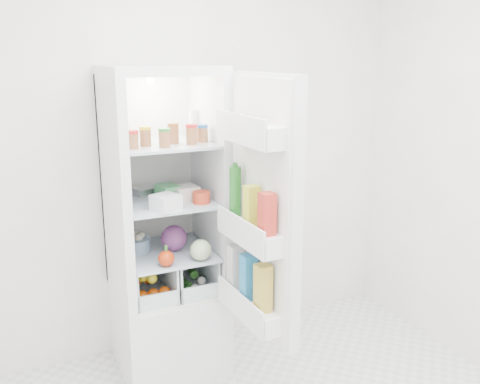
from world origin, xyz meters
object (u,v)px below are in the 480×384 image
refrigerator (164,261)px  red_cabbage (174,238)px  fridge_door (260,214)px  mushroom_bowl (135,245)px

refrigerator → red_cabbage: (0.04, -0.06, 0.16)m
red_cabbage → fridge_door: (0.27, -0.57, 0.27)m
refrigerator → red_cabbage: 0.18m
mushroom_bowl → fridge_door: bearing=-53.8°
refrigerator → red_cabbage: size_ratio=11.96×
mushroom_bowl → fridge_door: size_ratio=0.13×
red_cabbage → fridge_door: size_ratio=0.12×
mushroom_bowl → fridge_door: 0.86m
refrigerator → mushroom_bowl: 0.21m
fridge_door → mushroom_bowl: bearing=34.3°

